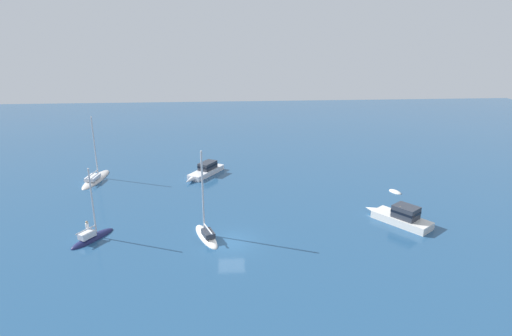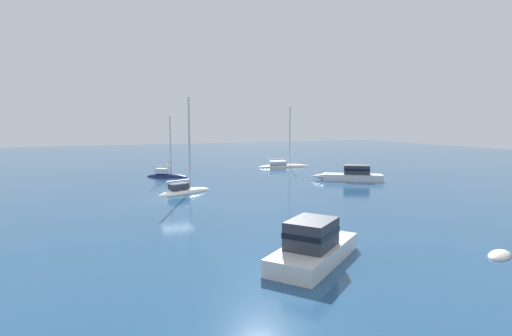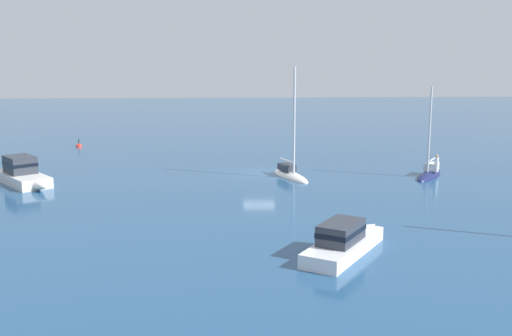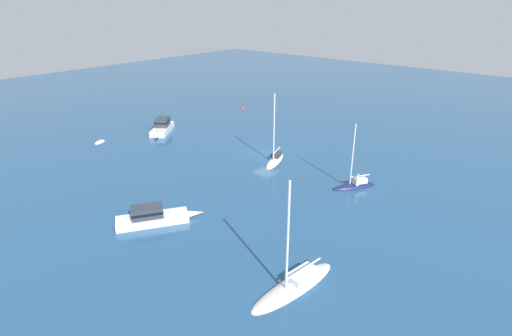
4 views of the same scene
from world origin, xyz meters
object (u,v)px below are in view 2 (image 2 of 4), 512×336
sloop (167,176)px  motor_cruiser_1 (352,174)px  sloop_1 (185,190)px  skiff (499,256)px  yacht (284,166)px  motor_cruiser (315,245)px

sloop → motor_cruiser_1: 20.56m
sloop → sloop_1: 10.76m
skiff → yacht: bearing=56.1°
motor_cruiser → sloop_1: size_ratio=0.76×
yacht → skiff: bearing=-93.3°
sloop_1 → motor_cruiser_1: 18.32m
yacht → motor_cruiser: bearing=-106.6°
motor_cruiser → motor_cruiser_1: motor_cruiser is taller
motor_cruiser → sloop: size_ratio=0.91×
motor_cruiser_1 → skiff: bearing=103.1°
sloop_1 → skiff: sloop_1 is taller
skiff → motor_cruiser_1: bearing=47.3°
sloop_1 → motor_cruiser_1: bearing=-17.8°
sloop_1 → motor_cruiser_1: sloop_1 is taller
sloop_1 → sloop: bearing=68.0°
skiff → yacht: yacht is taller
motor_cruiser_1 → sloop: bearing=3.4°
sloop_1 → skiff: size_ratio=4.35×
skiff → sloop_1: bearing=91.0°
sloop_1 → motor_cruiser_1: (-0.71, 18.30, 0.41)m
sloop_1 → yacht: (-15.10, 17.26, -0.09)m
skiff → motor_cruiser_1: 24.63m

